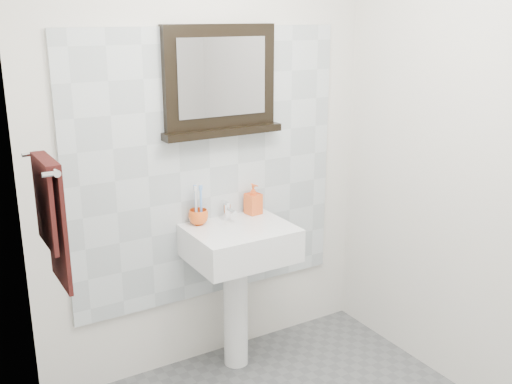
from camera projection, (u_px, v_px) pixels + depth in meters
back_wall at (208, 149)px, 3.27m from camera, size 2.00×0.01×2.50m
left_wall at (78, 250)px, 1.87m from camera, size 0.01×2.20×2.50m
right_wall at (498, 169)px, 2.86m from camera, size 0.01×2.20×2.50m
splashback at (209, 167)px, 3.29m from camera, size 1.60×0.02×1.50m
pedestal_sink at (239, 258)px, 3.28m from camera, size 0.55×0.44×0.96m
toothbrush_cup at (198, 217)px, 3.24m from camera, size 0.11×0.11×0.08m
toothbrushes at (198, 203)px, 3.22m from camera, size 0.05×0.04×0.21m
soap_dispenser at (253, 199)px, 3.40m from camera, size 0.09×0.09×0.18m
framed_mirror at (220, 83)px, 3.16m from camera, size 0.68×0.11×0.58m
towel_bar at (45, 163)px, 2.39m from camera, size 0.07×0.40×0.03m
hand_towel at (51, 213)px, 2.45m from camera, size 0.06×0.30×0.55m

